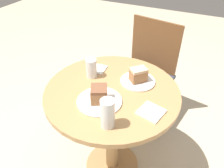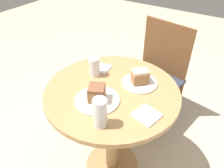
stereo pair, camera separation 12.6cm
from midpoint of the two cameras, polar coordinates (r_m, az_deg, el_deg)
ground_plane at (r=1.86m, az=2.07°, el=-20.56°), size 8.00×8.00×0.00m
table at (r=1.41m, az=2.57°, el=-7.83°), size 0.80×0.80×0.77m
chair at (r=2.00m, az=13.05°, el=2.81°), size 0.55×0.50×0.91m
plate_near at (r=1.34m, az=9.86°, el=0.17°), size 0.21×0.21×0.01m
plate_far at (r=1.20m, az=-0.92°, el=-4.30°), size 0.25×0.25×0.01m
cake_slice_near at (r=1.32m, az=10.07°, el=1.84°), size 0.12×0.12×0.09m
cake_slice_far at (r=1.17m, az=-0.94°, el=-2.50°), size 0.12×0.12×0.09m
glass_lemonade at (r=1.38m, az=-1.99°, el=4.17°), size 0.07×0.07×0.12m
glass_water at (r=1.03m, az=0.42°, el=-8.04°), size 0.07×0.07×0.16m
napkin_stack at (r=1.14m, az=12.21°, el=-8.08°), size 0.15×0.15×0.01m
napkin_side at (r=1.47m, az=-0.30°, el=4.15°), size 0.12×0.12×0.01m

